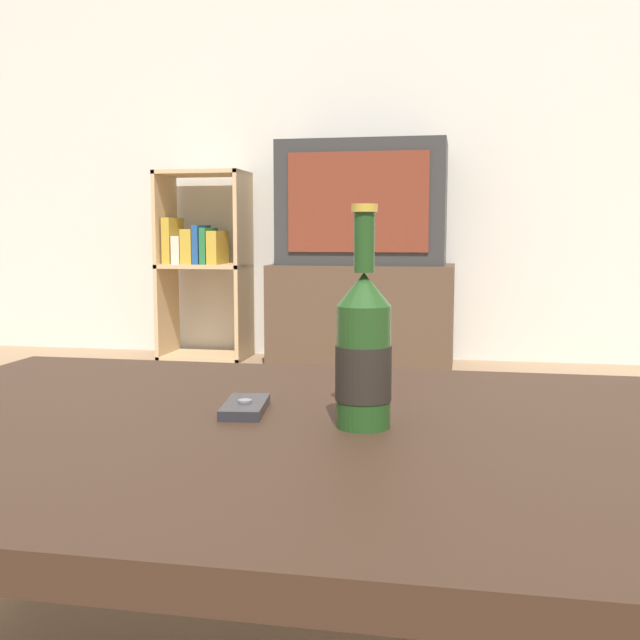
{
  "coord_description": "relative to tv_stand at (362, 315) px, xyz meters",
  "views": [
    {
      "loc": [
        0.25,
        -0.92,
        0.65
      ],
      "look_at": [
        0.01,
        0.3,
        0.51
      ],
      "focal_mm": 42.0,
      "sensor_mm": 36.0,
      "label": 1
    }
  ],
  "objects": [
    {
      "name": "tv_stand",
      "position": [
        0.0,
        0.0,
        0.0
      ],
      "size": [
        0.89,
        0.44,
        0.5
      ],
      "color": "#4C3828",
      "rests_on": "ground_plane"
    },
    {
      "name": "beer_bottle",
      "position": [
        0.36,
        -2.73,
        0.26
      ],
      "size": [
        0.07,
        0.07,
        0.28
      ],
      "color": "#1E4219",
      "rests_on": "coffee_table"
    },
    {
      "name": "television",
      "position": [
        -0.0,
        -0.0,
        0.55
      ],
      "size": [
        0.8,
        0.4,
        0.59
      ],
      "color": "#2D2D2D",
      "rests_on": "tv_stand"
    },
    {
      "name": "bookshelf",
      "position": [
        -0.86,
        0.08,
        0.27
      ],
      "size": [
        0.45,
        0.3,
        0.97
      ],
      "color": "tan",
      "rests_on": "ground_plane"
    },
    {
      "name": "cell_phone",
      "position": [
        0.19,
        -2.68,
        0.17
      ],
      "size": [
        0.07,
        0.12,
        0.02
      ],
      "rotation": [
        0.0,
        0.0,
        0.13
      ],
      "color": "#232328",
      "rests_on": "coffee_table"
    },
    {
      "name": "coffee_table",
      "position": [
        0.23,
        -2.73,
        0.11
      ],
      "size": [
        1.19,
        0.84,
        0.41
      ],
      "color": "#332116",
      "rests_on": "ground_plane"
    },
    {
      "name": "back_wall",
      "position": [
        0.23,
        0.3,
        1.05
      ],
      "size": [
        8.0,
        0.05,
        2.6
      ],
      "color": "beige",
      "rests_on": "ground_plane"
    }
  ]
}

